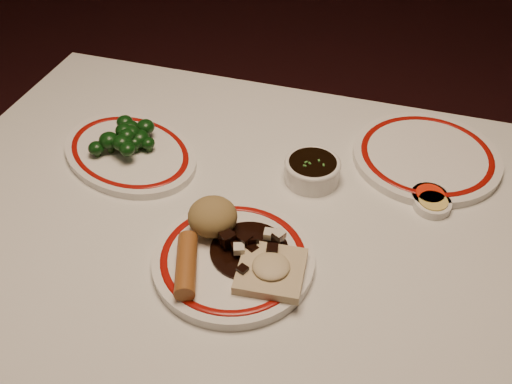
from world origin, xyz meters
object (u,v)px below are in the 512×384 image
object	(u,v)px
fried_wonton	(271,270)
broccoli_pile	(128,137)
soy_bowl	(312,171)
spring_roll	(186,265)
main_plate	(233,260)
broccoli_plate	(130,153)
dining_table	(247,262)
stirfry_heap	(249,247)
rice_mound	(213,217)

from	to	relation	value
fried_wonton	broccoli_pile	bearing A→B (deg)	147.20
soy_bowl	spring_roll	bearing A→B (deg)	-114.05
main_plate	fried_wonton	size ratio (longest dim) A/B	2.39
fried_wonton	broccoli_plate	bearing A→B (deg)	147.80
dining_table	fried_wonton	distance (m)	0.17
broccoli_plate	soy_bowl	xyz separation A→B (m)	(0.35, 0.04, 0.01)
broccoli_plate	stirfry_heap	bearing A→B (deg)	-31.32
main_plate	stirfry_heap	xyz separation A→B (m)	(0.02, 0.02, 0.02)
rice_mound	stirfry_heap	size ratio (longest dim) A/B	0.64
main_plate	soy_bowl	world-z (taller)	soy_bowl
dining_table	broccoli_plate	size ratio (longest dim) A/B	3.35
dining_table	stirfry_heap	bearing A→B (deg)	-69.07
fried_wonton	soy_bowl	xyz separation A→B (m)	(0.00, 0.25, -0.01)
fried_wonton	broccoli_plate	xyz separation A→B (m)	(-0.35, 0.22, -0.02)
main_plate	broccoli_pile	bearing A→B (deg)	143.75
rice_mound	soy_bowl	size ratio (longest dim) A/B	0.79
rice_mound	spring_roll	xyz separation A→B (m)	(-0.01, -0.10, -0.01)
stirfry_heap	dining_table	bearing A→B (deg)	110.93
broccoli_pile	soy_bowl	bearing A→B (deg)	4.76
spring_roll	fried_wonton	world-z (taller)	spring_roll
fried_wonton	main_plate	bearing A→B (deg)	165.19
broccoli_plate	soy_bowl	size ratio (longest dim) A/B	3.55
dining_table	stirfry_heap	distance (m)	0.14
main_plate	fried_wonton	distance (m)	0.07
broccoli_plate	fried_wonton	bearing A→B (deg)	-32.20
rice_mound	dining_table	bearing A→B (deg)	41.89
dining_table	fried_wonton	size ratio (longest dim) A/B	11.14
spring_roll	broccoli_pile	bearing A→B (deg)	111.58
main_plate	fried_wonton	xyz separation A→B (m)	(0.07, -0.02, 0.02)
fried_wonton	broccoli_plate	world-z (taller)	fried_wonton
rice_mound	broccoli_pile	bearing A→B (deg)	145.31
main_plate	soy_bowl	distance (m)	0.25
rice_mound	stirfry_heap	xyz separation A→B (m)	(0.07, -0.03, -0.02)
fried_wonton	broccoli_plate	distance (m)	0.41
main_plate	broccoli_pile	distance (m)	0.35
dining_table	main_plate	distance (m)	0.13
stirfry_heap	broccoli_plate	size ratio (longest dim) A/B	0.35
main_plate	stirfry_heap	size ratio (longest dim) A/B	2.07
stirfry_heap	broccoli_pile	bearing A→B (deg)	147.96
rice_mound	broccoli_pile	distance (m)	0.28
broccoli_plate	dining_table	bearing A→B (deg)	-22.75
soy_bowl	broccoli_pile	bearing A→B (deg)	-175.24
rice_mound	soy_bowl	bearing A→B (deg)	57.55
broccoli_pile	soy_bowl	size ratio (longest dim) A/B	1.14
rice_mound	stirfry_heap	distance (m)	0.08
broccoli_plate	rice_mound	bearing A→B (deg)	-33.84
spring_roll	broccoli_plate	size ratio (longest dim) A/B	0.32
spring_roll	main_plate	bearing A→B (deg)	21.61
spring_roll	broccoli_pile	distance (m)	0.34
dining_table	broccoli_pile	size ratio (longest dim) A/B	10.44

